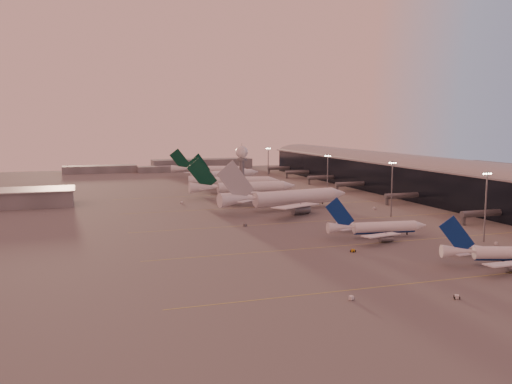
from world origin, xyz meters
name	(u,v)px	position (x,y,z in m)	size (l,w,h in m)	color
ground	(335,254)	(0.00, 0.00, 0.00)	(700.00, 700.00, 0.00)	#575455
taxiway_markings	(339,219)	(30.00, 56.00, 0.01)	(180.00, 185.25, 0.02)	gold
terminal	(420,178)	(107.88, 110.09, 10.52)	(57.00, 362.00, 23.04)	black
radar_tower	(242,162)	(5.00, 120.00, 20.95)	(6.40, 6.40, 31.10)	slate
mast_a	(486,203)	(58.00, 0.00, 13.74)	(3.60, 0.56, 25.00)	slate
mast_b	(392,186)	(55.00, 55.00, 13.74)	(3.60, 0.56, 25.00)	slate
mast_c	(328,175)	(50.00, 110.00, 13.74)	(3.60, 0.56, 25.00)	slate
mast_d	(268,163)	(48.00, 200.00, 13.74)	(3.60, 0.56, 25.00)	slate
distant_horizon	(173,166)	(2.62, 325.14, 3.89)	(165.00, 37.50, 9.00)	slate
narrowbody_near	(504,255)	(40.99, -27.93, 3.01)	(36.56, 28.67, 14.84)	white
narrowbody_mid	(378,229)	(25.94, 17.73, 3.11)	(39.26, 31.19, 15.36)	white
widebody_white	(287,201)	(17.61, 87.22, 4.33)	(70.57, 56.09, 24.99)	white
greentail_a	(244,190)	(11.13, 136.49, 4.02)	(62.74, 50.66, 22.79)	white
greentail_b	(235,183)	(16.23, 173.33, 3.75)	(57.56, 45.97, 21.23)	white
greentail_c	(227,176)	(23.93, 220.81, 3.68)	(55.44, 44.06, 20.86)	white
greentail_d	(210,172)	(20.23, 258.89, 3.87)	(58.64, 46.68, 21.91)	white
gsv_truck_a	(353,295)	(-16.20, -41.98, 1.08)	(5.55, 3.78, 2.11)	silver
gsv_tug_near	(457,297)	(7.76, -49.08, 0.46)	(3.19, 3.64, 0.89)	silver
gsv_catering_a	(496,240)	(58.86, -5.08, 1.77)	(4.71, 3.22, 3.55)	silver
gsv_tug_mid	(353,251)	(6.80, 0.60, 0.47)	(3.22, 3.70, 0.91)	#C28A16
gsv_truck_b	(391,223)	(43.52, 36.62, 0.96)	(4.97, 3.24, 1.89)	#595C5E
gsv_truck_c	(246,223)	(-13.21, 54.04, 1.16)	(5.77, 4.91, 2.28)	#595C5E
gsv_catering_b	(375,205)	(58.65, 75.26, 2.16)	(5.50, 3.00, 4.31)	silver
gsv_truck_d	(181,201)	(-26.74, 123.78, 1.21)	(3.11, 6.15, 2.37)	silver
gsv_tug_hangar	(302,190)	(53.47, 152.52, 0.53)	(3.70, 2.30, 1.04)	#C28A16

